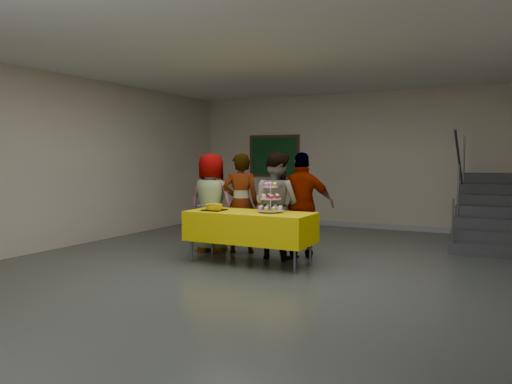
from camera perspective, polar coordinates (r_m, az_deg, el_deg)
room_shell at (r=6.64m, az=0.86°, el=8.83°), size 10.00×10.04×3.02m
bake_table at (r=7.35m, az=-0.72°, el=-3.94°), size 1.88×0.78×0.77m
cupcake_stand at (r=7.22m, az=1.67°, el=-1.07°), size 0.38×0.38×0.44m
bear_cake at (r=7.52m, az=-4.79°, el=-1.68°), size 0.32×0.36×0.12m
schoolchild_a at (r=8.33m, az=-5.15°, el=-1.20°), size 0.83×0.56×1.64m
schoolchild_b at (r=8.15m, az=-1.75°, el=-1.28°), size 0.71×0.60×1.64m
schoolchild_c at (r=7.73m, az=2.31°, el=-1.55°), size 0.92×0.78×1.65m
schoolchild_d at (r=7.78m, az=5.36°, el=-1.53°), size 1.05×0.75×1.65m
staircase at (r=10.09m, az=25.77°, el=-2.56°), size 1.30×2.40×2.04m
noticeboard at (r=12.01m, az=2.06°, el=4.13°), size 1.30×0.05×1.00m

